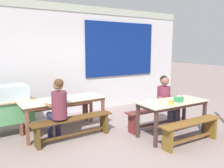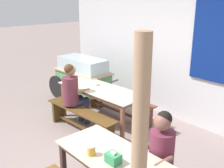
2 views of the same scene
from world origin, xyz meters
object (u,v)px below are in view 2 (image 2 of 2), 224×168
Objects in this scene: dining_table_near at (116,163)px; food_cart at (82,75)px; dining_table_far at (101,92)px; tissue_box at (113,158)px; bench_far_front at (81,117)px; soup_bowl at (96,84)px; person_right_near_table at (158,154)px; condiment_jar at (91,150)px; bench_far_back at (119,103)px; person_left_back_turned at (73,92)px.

dining_table_near is 0.83× the size of food_cart.
dining_table_far is 1.02× the size of food_cart.
tissue_box is (0.07, -0.11, 0.14)m from dining_table_near.
bench_far_front is at bearing 155.80° from dining_table_near.
bench_far_front is (-1.92, 0.86, -0.36)m from dining_table_near.
soup_bowl is at bearing 145.21° from tissue_box.
person_right_near_table is 0.79m from condiment_jar.
condiment_jar is (-0.29, -0.08, -0.00)m from tissue_box.
tissue_box is at bearing -30.91° from food_cart.
condiment_jar is (-0.22, -0.19, 0.14)m from dining_table_near.
bench_far_front is at bearing 169.16° from person_right_near_table.
person_right_near_table reaches higher than food_cart.
condiment_jar is (3.05, -2.08, 0.17)m from food_cart.
bench_far_back is at bearing 0.79° from food_cart.
food_cart is at bearing 149.09° from tissue_box.
dining_table_far is 2.51m from tissue_box.
bench_far_front is at bearing -66.81° from soup_bowl.
dining_table_near is 2.14m from bench_far_front.
soup_bowl reaches higher than bench_far_back.
food_cart is (-1.35, 1.03, 0.33)m from bench_far_front.
person_left_back_turned is at bearing 150.94° from condiment_jar.
dining_table_near is (1.95, -1.39, -0.01)m from dining_table_far.
tissue_box is at bearing 15.61° from condiment_jar.
person_right_near_table is at bearing -22.31° from food_cart.
tissue_box is 1.39× the size of condiment_jar.
soup_bowl is (-0.25, 0.58, 0.47)m from bench_far_front.
bench_far_back is at bearing 93.40° from bench_far_front.
dining_table_near is 0.32m from condiment_jar.
soup_bowl is at bearing -22.01° from food_cart.
dining_table_near is at bearing -35.37° from dining_table_far.
bench_far_front is 2.06m from condiment_jar.
person_right_near_table is at bearing -10.78° from person_left_back_turned.
tissue_box reaches higher than bench_far_front.
food_cart is at bearing -179.21° from bench_far_back.
dining_table_near reaches higher than bench_far_back.
condiment_jar is 0.86× the size of soup_bowl.
bench_far_back is 11.69× the size of tissue_box.
dining_table_far is at bearing 143.47° from tissue_box.
dining_table_near is 0.51m from person_right_near_table.
bench_far_front is at bearing -86.60° from dining_table_far.
bench_far_back is at bearing 146.70° from person_right_near_table.
condiment_jar is at bearing -164.39° from tissue_box.
food_cart is 1.20m from soup_bowl.
person_right_near_table reaches higher than condiment_jar.
food_cart is 3.90m from tissue_box.
condiment_jar is at bearing -29.06° from person_left_back_turned.
bench_far_back is 2.92m from tissue_box.
tissue_box reaches higher than dining_table_near.
dining_table_far reaches higher than bench_far_front.
condiment_jar is at bearing -139.64° from dining_table_near.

